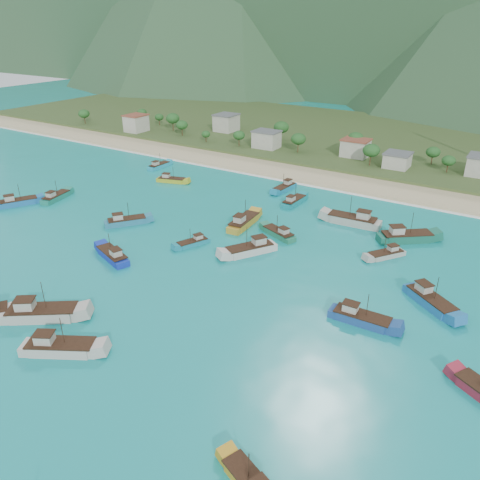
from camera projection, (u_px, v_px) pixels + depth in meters
The scene contains 25 objects.
ground at pixel (174, 280), 95.27m from camera, with size 600.00×600.00×0.00m, color #0D8F79.
beach at pixel (326, 178), 155.55m from camera, with size 400.00×18.00×1.20m, color beige.
land at pixel (381, 141), 202.11m from camera, with size 400.00×110.00×2.40m, color #385123.
surf_line at pixel (314, 186), 148.30m from camera, with size 400.00×2.50×0.08m, color white.
village at pixel (355, 149), 171.64m from camera, with size 217.42×31.80×7.08m.
vegetation at pixel (336, 145), 175.33m from camera, with size 273.40×25.74×8.36m.
boat_0 at pixel (406, 237), 111.52m from camera, with size 12.67×11.06×7.71m.
boat_1 at pixel (56, 197), 137.12m from camera, with size 5.15×10.60×6.02m.
boat_4 at pixel (126, 222), 120.72m from camera, with size 8.91×10.35×6.27m.
boat_7 at pixel (113, 256), 103.29m from camera, with size 11.15×6.53×6.33m.
boat_9 at pixel (159, 166), 166.41m from camera, with size 2.94×9.33×5.48m.
boat_10 at pixel (285, 188), 144.61m from camera, with size 3.74×10.16×5.88m.
boat_11 at pixel (430, 301), 86.68m from camera, with size 11.28×9.69×6.83m.
boat_13 at pixel (193, 243), 109.81m from camera, with size 5.37×8.35×4.77m.
boat_14 at pixel (361, 319), 81.72m from camera, with size 11.03×3.58×6.46m.
boat_16 at pixel (171, 180), 151.76m from camera, with size 9.90×5.44×5.61m.
boat_17 at pixel (386, 255), 104.22m from camera, with size 7.24×8.82×5.26m.
boat_20 at pixel (244, 222), 119.77m from camera, with size 4.61×12.46×7.21m.
boat_22 at pixel (60, 348), 74.34m from camera, with size 12.05×8.90×7.01m.
boat_24 at pixel (294, 202), 133.92m from camera, with size 3.42×10.16×5.93m.
boat_25 at pixel (250, 250), 105.81m from camera, with size 9.31×12.09×7.10m.
boat_27 at pixel (41, 313), 82.69m from camera, with size 13.08×10.87×7.83m.
boat_28 at pixel (18, 202), 133.14m from camera, with size 8.04×11.15×6.46m.
boat_30 at pixel (353, 221), 120.53m from camera, with size 13.80×4.79×8.03m.
boat_31 at pixel (279, 234), 114.14m from camera, with size 9.98×6.21×5.68m.
Camera 1 is at (55.54, -62.48, 48.34)m, focal length 35.00 mm.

